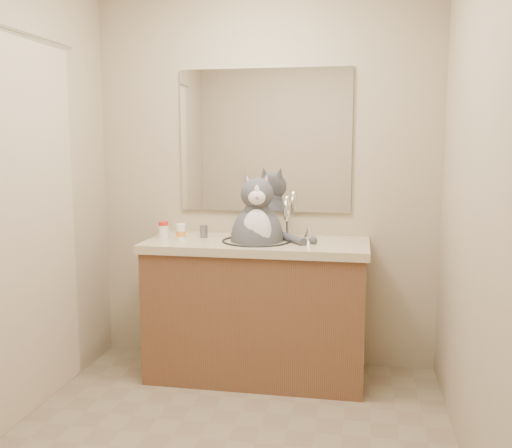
{
  "coord_description": "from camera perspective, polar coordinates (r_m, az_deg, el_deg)",
  "views": [
    {
      "loc": [
        0.61,
        -2.37,
        1.43
      ],
      "look_at": [
        0.05,
        0.65,
        1.0
      ],
      "focal_mm": 40.0,
      "sensor_mm": 36.0,
      "label": 1
    }
  ],
  "objects": [
    {
      "name": "vanity",
      "position": [
        3.53,
        0.1,
        -8.2
      ],
      "size": [
        1.34,
        0.59,
        1.12
      ],
      "color": "brown",
      "rests_on": "ground"
    },
    {
      "name": "grey_canister",
      "position": [
        3.57,
        -5.23,
        -0.76
      ],
      "size": [
        0.06,
        0.06,
        0.08
      ],
      "rotation": [
        0.0,
        0.0,
        0.34
      ],
      "color": "slate",
      "rests_on": "vanity"
    },
    {
      "name": "pill_bottle_orange",
      "position": [
        3.49,
        -7.54,
        -0.83
      ],
      "size": [
        0.06,
        0.06,
        0.1
      ],
      "rotation": [
        0.0,
        0.0,
        -0.06
      ],
      "color": "white",
      "rests_on": "vanity"
    },
    {
      "name": "pill_bottle_redcap",
      "position": [
        3.59,
        -9.23,
        -0.57
      ],
      "size": [
        0.07,
        0.07,
        0.1
      ],
      "rotation": [
        0.0,
        0.0,
        -0.18
      ],
      "color": "white",
      "rests_on": "vanity"
    },
    {
      "name": "shower_curtain",
      "position": [
        3.0,
        -23.19,
        -0.29
      ],
      "size": [
        0.02,
        1.3,
        1.93
      ],
      "color": "beige",
      "rests_on": "ground"
    },
    {
      "name": "mirror",
      "position": [
        3.66,
        0.86,
        8.33
      ],
      "size": [
        1.1,
        0.02,
        0.9
      ],
      "primitive_type": "cube",
      "color": "white",
      "rests_on": "room"
    },
    {
      "name": "cat",
      "position": [
        3.43,
        0.15,
        -0.98
      ],
      "size": [
        0.5,
        0.4,
        0.64
      ],
      "rotation": [
        0.0,
        0.0,
        0.17
      ],
      "color": "#47474C",
      "rests_on": "vanity"
    },
    {
      "name": "room",
      "position": [
        2.46,
        -3.92,
        2.6
      ],
      "size": [
        2.22,
        2.52,
        2.42
      ],
      "color": "gray",
      "rests_on": "ground"
    }
  ]
}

